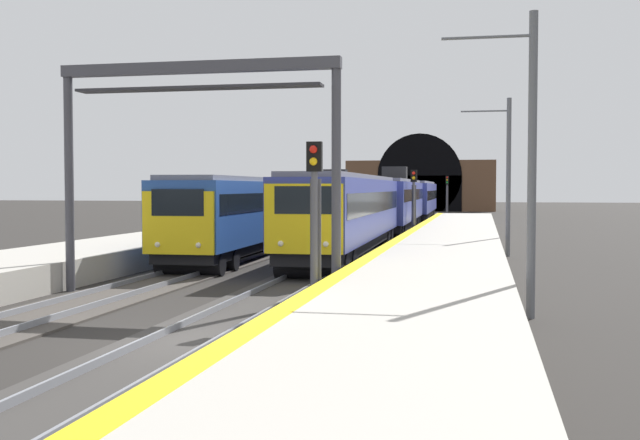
% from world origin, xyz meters
% --- Properties ---
extents(ground_plane, '(320.00, 320.00, 0.00)m').
position_xyz_m(ground_plane, '(0.00, 0.00, 0.00)').
color(ground_plane, '#282623').
extents(platform_right, '(112.00, 4.79, 0.93)m').
position_xyz_m(platform_right, '(0.00, -4.47, 0.47)').
color(platform_right, '#ADA89E').
rests_on(platform_right, ground_plane).
extents(platform_right_edge_strip, '(112.00, 0.50, 0.01)m').
position_xyz_m(platform_right_edge_strip, '(0.00, -2.32, 0.94)').
color(platform_right_edge_strip, yellow).
rests_on(platform_right_edge_strip, platform_right).
extents(track_main_line, '(160.00, 2.85, 0.21)m').
position_xyz_m(track_main_line, '(0.00, 0.00, 0.04)').
color(track_main_line, '#383533').
rests_on(track_main_line, ground_plane).
extents(train_main_approaching, '(58.14, 3.17, 4.74)m').
position_xyz_m(train_main_approaching, '(38.78, -0.00, 2.21)').
color(train_main_approaching, navy).
rests_on(train_main_approaching, ground_plane).
extents(train_adjacent_platform, '(63.32, 3.37, 4.65)m').
position_xyz_m(train_adjacent_platform, '(42.27, 4.84, 2.16)').
color(train_adjacent_platform, '#264C99').
rests_on(train_adjacent_platform, ground_plane).
extents(railway_signal_near, '(0.39, 0.38, 4.44)m').
position_xyz_m(railway_signal_near, '(3.66, -1.92, 2.64)').
color(railway_signal_near, '#4C4C54').
rests_on(railway_signal_near, ground_plane).
extents(railway_signal_mid, '(0.39, 0.38, 4.37)m').
position_xyz_m(railway_signal_mid, '(32.33, -1.92, 2.60)').
color(railway_signal_mid, '#4C4C54').
rests_on(railway_signal_mid, ground_plane).
extents(railway_signal_far, '(0.39, 0.38, 4.68)m').
position_xyz_m(railway_signal_far, '(78.33, -1.92, 2.86)').
color(railway_signal_far, '#4C4C54').
rests_on(railway_signal_far, ground_plane).
extents(overhead_signal_gantry, '(0.70, 8.86, 7.09)m').
position_xyz_m(overhead_signal_gantry, '(6.87, 2.42, 5.37)').
color(overhead_signal_gantry, '#3F3F47').
rests_on(overhead_signal_gantry, ground_plane).
extents(tunnel_portal, '(2.34, 20.57, 11.52)m').
position_xyz_m(tunnel_portal, '(92.05, 2.42, 3.55)').
color(tunnel_portal, brown).
rests_on(tunnel_portal, ground_plane).
extents(catenary_mast_near, '(0.22, 2.37, 7.66)m').
position_xyz_m(catenary_mast_near, '(4.64, -7.22, 3.95)').
color(catenary_mast_near, '#595B60').
rests_on(catenary_mast_near, ground_plane).
extents(catenary_mast_far, '(0.22, 2.36, 7.52)m').
position_xyz_m(catenary_mast_far, '(22.36, -7.22, 3.88)').
color(catenary_mast_far, '#595B60').
rests_on(catenary_mast_far, ground_plane).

